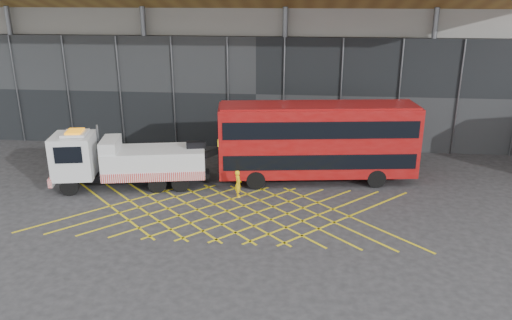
# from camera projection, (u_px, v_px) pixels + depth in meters

# --- Properties ---
(ground_plane) EXTENTS (120.00, 120.00, 0.00)m
(ground_plane) POSITION_uv_depth(u_px,v_px,m) (197.00, 210.00, 26.55)
(ground_plane) COLOR #252528
(road_markings) EXTENTS (19.96, 7.16, 0.01)m
(road_markings) POSITION_uv_depth(u_px,v_px,m) (227.00, 211.00, 26.40)
(road_markings) COLOR yellow
(road_markings) RESTS_ON ground_plane
(construction_building) EXTENTS (55.00, 23.97, 18.00)m
(construction_building) POSITION_uv_depth(u_px,v_px,m) (264.00, 17.00, 40.76)
(construction_building) COLOR gray
(construction_building) RESTS_ON ground_plane
(recovery_truck) EXTENTS (10.38, 4.04, 3.60)m
(recovery_truck) POSITION_uv_depth(u_px,v_px,m) (125.00, 160.00, 29.10)
(recovery_truck) COLOR black
(recovery_truck) RESTS_ON ground_plane
(bus_towed) EXTENTS (11.98, 4.26, 4.77)m
(bus_towed) POSITION_uv_depth(u_px,v_px,m) (317.00, 139.00, 29.75)
(bus_towed) COLOR maroon
(bus_towed) RESTS_ON ground_plane
(worker) EXTENTS (0.53, 0.66, 1.56)m
(worker) POSITION_uv_depth(u_px,v_px,m) (238.00, 184.00, 28.02)
(worker) COLOR yellow
(worker) RESTS_ON ground_plane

